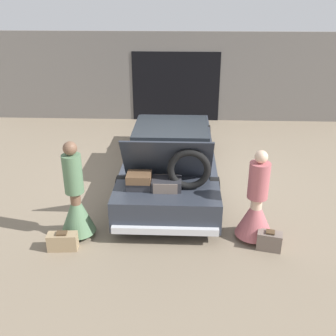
{
  "coord_description": "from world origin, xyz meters",
  "views": [
    {
      "loc": [
        0.29,
        -8.12,
        3.91
      ],
      "look_at": [
        0.0,
        -1.41,
        0.88
      ],
      "focal_mm": 42.0,
      "sensor_mm": 36.0,
      "label": 1
    }
  ],
  "objects_px": {
    "suitcase_beside_right_person": "(269,241)",
    "car": "(171,156)",
    "person_right": "(256,208)",
    "person_left": "(76,204)",
    "suitcase_beside_left_person": "(63,241)"
  },
  "relations": [
    {
      "from": "person_left",
      "to": "suitcase_beside_right_person",
      "type": "height_order",
      "value": "person_left"
    },
    {
      "from": "car",
      "to": "person_left",
      "type": "relative_size",
      "value": 3.0
    },
    {
      "from": "car",
      "to": "person_left",
      "type": "distance_m",
      "value": 2.81
    },
    {
      "from": "person_right",
      "to": "suitcase_beside_right_person",
      "type": "bearing_deg",
      "value": -154.33
    },
    {
      "from": "car",
      "to": "suitcase_beside_right_person",
      "type": "distance_m",
      "value": 3.17
    },
    {
      "from": "person_left",
      "to": "person_right",
      "type": "height_order",
      "value": "person_left"
    },
    {
      "from": "suitcase_beside_right_person",
      "to": "car",
      "type": "bearing_deg",
      "value": 123.26
    },
    {
      "from": "suitcase_beside_left_person",
      "to": "suitcase_beside_right_person",
      "type": "relative_size",
      "value": 1.13
    },
    {
      "from": "car",
      "to": "person_right",
      "type": "relative_size",
      "value": 3.23
    },
    {
      "from": "person_left",
      "to": "suitcase_beside_right_person",
      "type": "relative_size",
      "value": 3.97
    },
    {
      "from": "suitcase_beside_right_person",
      "to": "person_left",
      "type": "bearing_deg",
      "value": 175.24
    },
    {
      "from": "person_left",
      "to": "suitcase_beside_right_person",
      "type": "xyz_separation_m",
      "value": [
        3.25,
        -0.27,
        -0.47
      ]
    },
    {
      "from": "car",
      "to": "suitcase_beside_left_person",
      "type": "bearing_deg",
      "value": -121.11
    },
    {
      "from": "car",
      "to": "person_right",
      "type": "height_order",
      "value": "car"
    },
    {
      "from": "car",
      "to": "suitcase_beside_right_person",
      "type": "relative_size",
      "value": 11.91
    }
  ]
}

